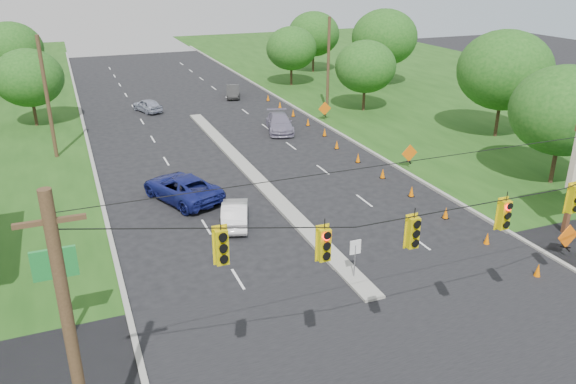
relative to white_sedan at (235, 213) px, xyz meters
name	(u,v)px	position (x,y,z in m)	size (l,w,h in m)	color
ground	(430,358)	(3.39, -13.78, -0.67)	(160.00, 160.00, 0.00)	black
cross_street	(430,358)	(3.39, -13.78, -0.67)	(160.00, 14.00, 0.02)	black
curb_left	(90,154)	(-6.71, 16.22, -0.67)	(0.25, 110.00, 0.16)	gray
curb_right	(327,127)	(13.49, 16.22, -0.67)	(0.25, 110.00, 0.16)	gray
median	(252,174)	(3.39, 7.22, -0.67)	(1.00, 34.00, 0.18)	gray
median_sign	(355,252)	(3.39, -7.78, 0.79)	(0.55, 0.06, 2.05)	gray
signal_span	(461,252)	(3.33, -14.78, 4.30)	(25.60, 0.32, 9.00)	#422D1C
utility_pole_far_left	(47,99)	(-9.11, 16.22, 3.83)	(0.28, 0.28, 9.00)	#422D1C
utility_pole_far_right	(328,66)	(15.89, 21.22, 3.83)	(0.28, 0.28, 9.00)	#422D1C
cone_0	(538,270)	(11.47, -10.78, -0.32)	(0.32, 0.32, 0.70)	#F76D00
cone_1	(487,239)	(11.47, -7.28, -0.32)	(0.32, 0.32, 0.70)	#F76D00
cone_2	(446,213)	(11.47, -3.78, -0.32)	(0.32, 0.32, 0.70)	#F76D00
cone_3	(412,191)	(11.47, -0.28, -0.32)	(0.32, 0.32, 0.70)	#F76D00
cone_4	(383,173)	(11.47, 3.22, -0.32)	(0.32, 0.32, 0.70)	#F76D00
cone_5	(358,158)	(11.47, 6.72, -0.32)	(0.32, 0.32, 0.70)	#F76D00
cone_6	(337,144)	(11.47, 10.22, -0.32)	(0.32, 0.32, 0.70)	#F76D00
cone_7	(325,132)	(12.07, 13.72, -0.32)	(0.32, 0.32, 0.70)	#F76D00
cone_8	(308,122)	(12.07, 17.22, -0.32)	(0.32, 0.32, 0.70)	#F76D00
cone_9	(293,113)	(12.07, 20.72, -0.32)	(0.32, 0.32, 0.70)	#F76D00
cone_10	(280,105)	(12.07, 24.22, -0.32)	(0.32, 0.32, 0.70)	#F76D00
cone_11	(268,98)	(12.07, 27.72, -0.32)	(0.32, 0.32, 0.70)	#F76D00
work_sign_0	(568,237)	(14.19, -9.78, 0.42)	(1.27, 0.58, 1.37)	black
work_sign_1	(409,154)	(14.19, 4.22, 0.42)	(1.27, 0.58, 1.37)	black
work_sign_2	(325,109)	(14.19, 18.22, 0.42)	(1.27, 0.58, 1.37)	black
tree_5	(29,78)	(-10.61, 26.22, 3.66)	(5.88, 5.88, 6.86)	black
tree_6	(11,49)	(-12.61, 41.22, 4.29)	(6.72, 6.72, 7.84)	black
tree_7	(564,110)	(21.39, -1.78, 4.29)	(6.72, 6.72, 7.84)	black
tree_8	(505,70)	(25.39, 8.22, 4.91)	(7.56, 7.56, 8.82)	black
tree_9	(365,67)	(19.39, 20.22, 3.66)	(5.88, 5.88, 6.86)	black
tree_10	(384,37)	(27.39, 30.22, 4.91)	(7.56, 7.56, 8.82)	black
tree_11	(314,34)	(23.39, 41.22, 4.29)	(6.72, 6.72, 7.84)	black
tree_12	(291,48)	(17.39, 34.22, 3.66)	(5.88, 5.88, 6.86)	black
white_sedan	(235,213)	(0.00, 0.00, 0.00)	(1.42, 4.08, 1.34)	white
blue_pickup	(182,188)	(-2.01, 4.58, 0.15)	(2.71, 5.88, 1.64)	navy
silver_car_far	(280,123)	(9.06, 16.53, 0.07)	(2.09, 5.13, 1.49)	gray
silver_car_oncoming	(147,105)	(-0.52, 27.74, -0.02)	(1.54, 3.83, 1.30)	#9499AE
dark_car_receding	(233,91)	(9.11, 30.72, -0.03)	(1.36, 3.90, 1.29)	#2D2D2D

